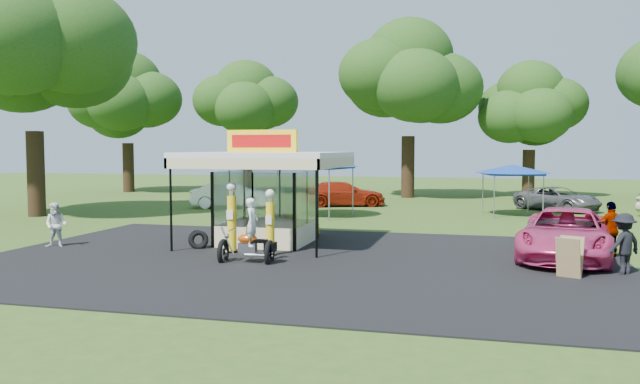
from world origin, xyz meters
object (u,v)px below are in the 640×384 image
(spectator_west, at_px, (56,225))
(tent_east, at_px, (512,169))
(spectator_east_a, at_px, (624,244))
(spectator_east_b, at_px, (611,230))
(gas_station_kiosk, at_px, (267,196))
(a_frame_sign, at_px, (569,258))
(bg_car_d, at_px, (558,199))
(bg_car_a, at_px, (231,195))
(tent_west, at_px, (316,162))
(kiosk_car, at_px, (286,224))
(pink_sedan, at_px, (566,234))
(bg_car_b, at_px, (343,194))
(gas_pump_left, at_px, (232,219))
(gas_pump_right, at_px, (270,224))
(motorcycle, at_px, (250,237))

(spectator_west, relative_size, tent_east, 0.42)
(spectator_west, height_order, spectator_east_a, spectator_east_a)
(spectator_east_b, bearing_deg, gas_station_kiosk, -27.07)
(a_frame_sign, xyz_separation_m, bg_car_d, (1.85, 19.56, 0.10))
(spectator_east_a, relative_size, bg_car_a, 0.38)
(gas_station_kiosk, bearing_deg, tent_west, 94.14)
(a_frame_sign, bearing_deg, spectator_east_a, 52.75)
(spectator_east_b, bearing_deg, spectator_west, -18.92)
(kiosk_car, relative_size, pink_sedan, 0.48)
(pink_sedan, distance_m, spectator_east_b, 1.58)
(bg_car_a, relative_size, tent_east, 1.20)
(bg_car_d, distance_m, tent_west, 14.11)
(spectator_east_a, relative_size, bg_car_b, 0.34)
(pink_sedan, xyz_separation_m, tent_east, (-1.06, 13.20, 1.62))
(kiosk_car, bearing_deg, a_frame_sign, -121.07)
(spectator_east_b, height_order, bg_car_a, spectator_east_b)
(kiosk_car, bearing_deg, spectator_east_a, -114.11)
(bg_car_d, bearing_deg, tent_east, -177.26)
(kiosk_car, xyz_separation_m, bg_car_b, (-0.57, 13.33, 0.27))
(tent_west, distance_m, tent_east, 10.30)
(spectator_east_a, bearing_deg, tent_east, -119.48)
(tent_west, bearing_deg, a_frame_sign, -51.47)
(gas_station_kiosk, relative_size, tent_east, 1.41)
(gas_pump_left, bearing_deg, gas_pump_right, -10.10)
(spectator_east_b, height_order, tent_east, tent_east)
(kiosk_car, xyz_separation_m, pink_sedan, (10.23, -2.89, 0.33))
(tent_west, bearing_deg, gas_station_kiosk, -85.86)
(gas_pump_left, height_order, bg_car_a, gas_pump_left)
(a_frame_sign, xyz_separation_m, spectator_east_b, (1.72, 3.75, 0.34))
(tent_west, bearing_deg, pink_sedan, -43.18)
(kiosk_car, xyz_separation_m, spectator_east_b, (11.67, -2.24, 0.43))
(kiosk_car, height_order, tent_west, tent_west)
(bg_car_b, bearing_deg, spectator_west, 140.10)
(pink_sedan, bearing_deg, tent_west, 146.19)
(kiosk_car, distance_m, spectator_east_a, 12.55)
(spectator_east_b, relative_size, bg_car_d, 0.38)
(bg_car_a, height_order, bg_car_d, bg_car_a)
(spectator_west, xyz_separation_m, bg_car_a, (0.26, 15.35, -0.04))
(spectator_east_a, relative_size, spectator_east_b, 0.95)
(a_frame_sign, height_order, pink_sedan, pink_sedan)
(bg_car_b, xyz_separation_m, tent_west, (-0.12, -5.96, 2.07))
(gas_station_kiosk, bearing_deg, pink_sedan, -3.81)
(bg_car_d, bearing_deg, spectator_east_b, -138.92)
(bg_car_b, bearing_deg, tent_east, -127.66)
(spectator_west, distance_m, tent_east, 22.24)
(spectator_east_b, distance_m, bg_car_b, 19.81)
(spectator_east_b, bearing_deg, bg_car_d, -117.38)
(motorcycle, distance_m, tent_east, 18.47)
(bg_car_d, relative_size, tent_west, 1.09)
(a_frame_sign, xyz_separation_m, spectator_east_a, (1.51, 0.87, 0.29))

